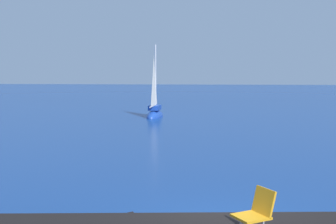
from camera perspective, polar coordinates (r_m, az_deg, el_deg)
sailboat_near at (r=31.66m, az=-1.68°, el=-0.10°), size 1.32×3.05×5.56m
beach_chair at (r=7.87m, az=11.13°, el=-12.08°), size 0.76×0.72×0.80m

